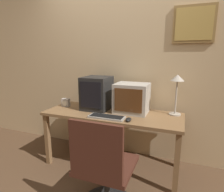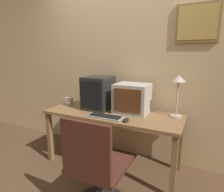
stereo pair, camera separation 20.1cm
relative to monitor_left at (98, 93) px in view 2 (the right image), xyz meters
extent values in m
cube|color=#D1B284|center=(0.25, 0.34, 0.35)|extent=(8.00, 0.05, 2.60)
cube|color=olive|center=(1.13, 0.30, 0.86)|extent=(0.47, 0.02, 0.43)
cube|color=#B79347|center=(1.13, 0.29, 0.86)|extent=(0.41, 0.01, 0.37)
cube|color=olive|center=(0.25, -0.10, -0.24)|extent=(1.73, 0.64, 0.04)
cube|color=olive|center=(-0.56, -0.37, -0.60)|extent=(0.06, 0.06, 0.70)
cube|color=olive|center=(1.07, -0.37, -0.60)|extent=(0.06, 0.06, 0.70)
cube|color=olive|center=(-0.56, 0.17, -0.60)|extent=(0.06, 0.06, 0.70)
cube|color=olive|center=(1.07, 0.17, -0.60)|extent=(0.06, 0.06, 0.70)
cube|color=black|center=(0.00, 0.00, 0.00)|extent=(0.35, 0.37, 0.44)
cube|color=black|center=(0.00, -0.19, 0.01)|extent=(0.28, 0.01, 0.33)
cube|color=#B7B2A8|center=(0.48, 0.02, -0.03)|extent=(0.41, 0.34, 0.37)
cube|color=#563319|center=(0.48, -0.15, -0.03)|extent=(0.34, 0.01, 0.28)
cube|color=#A8A399|center=(0.27, -0.31, -0.21)|extent=(0.42, 0.16, 0.02)
cube|color=black|center=(0.27, -0.31, -0.19)|extent=(0.39, 0.13, 0.00)
ellipsoid|color=black|center=(0.54, -0.32, -0.20)|extent=(0.06, 0.11, 0.04)
cube|color=#B7B2AD|center=(-0.47, -0.05, -0.16)|extent=(0.11, 0.06, 0.11)
cylinder|color=white|center=(-0.47, -0.09, -0.16)|extent=(0.08, 0.01, 0.08)
cylinder|color=#B2A899|center=(1.00, 0.10, -0.21)|extent=(0.14, 0.14, 0.02)
cylinder|color=#B2A899|center=(1.00, 0.10, 0.01)|extent=(0.02, 0.02, 0.41)
cone|color=#B2A899|center=(1.00, 0.10, 0.24)|extent=(0.16, 0.16, 0.07)
cylinder|color=#282828|center=(0.47, -0.78, -0.72)|extent=(0.06, 0.06, 0.40)
cube|color=#472319|center=(0.47, -0.78, -0.50)|extent=(0.50, 0.50, 0.04)
cube|color=#472319|center=(0.47, -1.01, -0.24)|extent=(0.46, 0.04, 0.48)
camera|label=1|loc=(1.07, -2.22, 0.50)|focal=30.00mm
camera|label=2|loc=(1.25, -2.14, 0.50)|focal=30.00mm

